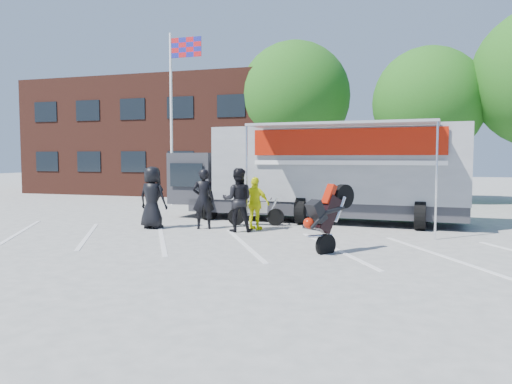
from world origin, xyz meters
The scene contains 13 objects.
ground centered at (0.00, 0.00, 0.00)m, with size 100.00×100.00×0.00m, color #ADADA7.
parking_bay_lines centered at (0.00, 1.00, 0.01)m, with size 18.00×5.00×0.01m, color white.
office_building centered at (-10.00, 18.00, 3.50)m, with size 18.00×8.00×7.00m, color #4F2319.
flagpole centered at (-6.24, 10.00, 5.05)m, with size 1.61×0.12×8.00m.
tree_left centered at (-2.00, 16.00, 5.57)m, with size 6.12×6.12×8.64m.
tree_mid centered at (5.00, 15.00, 4.94)m, with size 5.44×5.44×7.68m.
transporter_truck centered at (1.35, 6.23, 0.00)m, with size 10.47×5.04×3.33m, color #9B9FA4, non-canonical shape.
parked_motorcycle centered at (-0.59, 4.50, 0.00)m, with size 0.64×1.92×1.01m, color #B9B9BE, non-canonical shape.
stunt_bike_rider centered at (2.77, 0.80, 0.00)m, with size 0.73×1.54×1.81m, color black, non-canonical shape.
spectator_leather_a centered at (-3.52, 2.85, 0.99)m, with size 0.97×0.63×1.98m, color black.
spectator_leather_b centered at (-1.94, 3.26, 0.95)m, with size 0.69×0.46×1.90m, color black.
spectator_leather_c centered at (-0.70, 3.02, 0.97)m, with size 0.94×0.73×1.94m, color black.
spectator_hivis centered at (-0.30, 3.53, 0.83)m, with size 0.97×0.40×1.65m, color #F4FC0D.
Camera 1 is at (4.41, -11.21, 2.28)m, focal length 35.00 mm.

